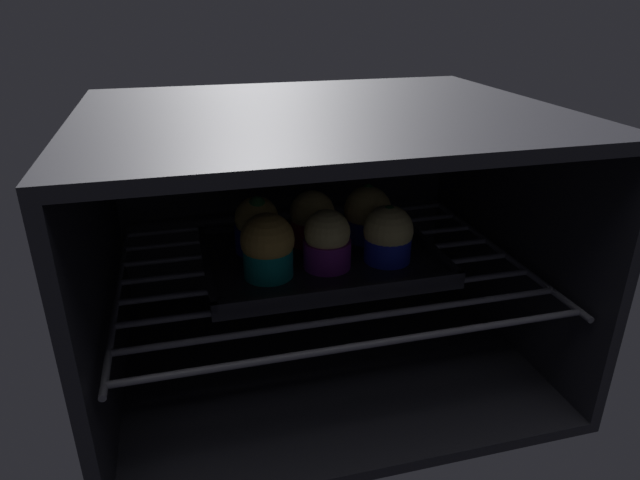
# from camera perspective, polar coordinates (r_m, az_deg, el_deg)

# --- Properties ---
(oven_cavity) EXTENTS (0.59, 0.47, 0.37)m
(oven_cavity) POSITION_cam_1_polar(r_m,az_deg,el_deg) (0.80, -0.59, 0.61)
(oven_cavity) COLOR black
(oven_cavity) RESTS_ON ground
(oven_rack) EXTENTS (0.55, 0.42, 0.01)m
(oven_rack) POSITION_cam_1_polar(r_m,az_deg,el_deg) (0.77, 0.19, -2.92)
(oven_rack) COLOR #51515B
(oven_rack) RESTS_ON oven_cavity
(baking_tray) EXTENTS (0.32, 0.24, 0.02)m
(baking_tray) POSITION_cam_1_polar(r_m,az_deg,el_deg) (0.78, -0.00, -1.87)
(baking_tray) COLOR black
(baking_tray) RESTS_ON oven_rack
(muffin_row0_col0) EXTENTS (0.07, 0.07, 0.08)m
(muffin_row0_col0) POSITION_cam_1_polar(r_m,az_deg,el_deg) (0.70, -5.38, -0.69)
(muffin_row0_col0) COLOR #0C8C84
(muffin_row0_col0) RESTS_ON baking_tray
(muffin_row0_col1) EXTENTS (0.06, 0.06, 0.08)m
(muffin_row0_col1) POSITION_cam_1_polar(r_m,az_deg,el_deg) (0.73, 0.82, -0.09)
(muffin_row0_col1) COLOR #7A238C
(muffin_row0_col1) RESTS_ON baking_tray
(muffin_row0_col2) EXTENTS (0.07, 0.07, 0.08)m
(muffin_row0_col2) POSITION_cam_1_polar(r_m,az_deg,el_deg) (0.75, 6.98, 0.46)
(muffin_row0_col2) COLOR #1928B7
(muffin_row0_col2) RESTS_ON baking_tray
(muffin_row1_col0) EXTENTS (0.06, 0.06, 0.08)m
(muffin_row1_col0) POSITION_cam_1_polar(r_m,az_deg,el_deg) (0.78, -6.47, 1.50)
(muffin_row1_col0) COLOR #1928B7
(muffin_row1_col0) RESTS_ON baking_tray
(muffin_row1_col1) EXTENTS (0.06, 0.06, 0.08)m
(muffin_row1_col1) POSITION_cam_1_polar(r_m,az_deg,el_deg) (0.80, -0.88, 2.13)
(muffin_row1_col1) COLOR red
(muffin_row1_col1) RESTS_ON baking_tray
(muffin_row1_col2) EXTENTS (0.07, 0.07, 0.08)m
(muffin_row1_col2) POSITION_cam_1_polar(r_m,az_deg,el_deg) (0.82, 4.88, 2.60)
(muffin_row1_col2) COLOR #1928B7
(muffin_row1_col2) RESTS_ON baking_tray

